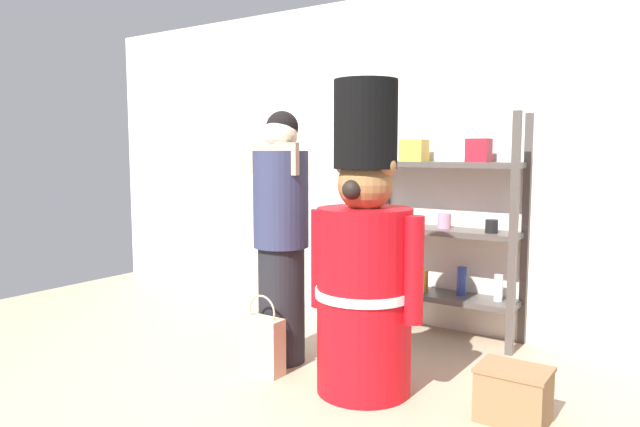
# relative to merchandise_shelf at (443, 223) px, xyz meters

# --- Properties ---
(ground_plane) EXTENTS (6.40, 6.40, 0.00)m
(ground_plane) POSITION_rel_merchandise_shelf_xyz_m (-0.58, -1.98, -0.84)
(ground_plane) COLOR tan
(back_wall) EXTENTS (6.40, 0.12, 2.60)m
(back_wall) POSITION_rel_merchandise_shelf_xyz_m (-0.58, 0.22, 0.46)
(back_wall) COLOR silver
(back_wall) RESTS_ON ground_plane
(merchandise_shelf) EXTENTS (1.15, 0.35, 1.63)m
(merchandise_shelf) POSITION_rel_merchandise_shelf_xyz_m (0.00, 0.00, 0.00)
(merchandise_shelf) COLOR #4C4742
(merchandise_shelf) RESTS_ON ground_plane
(teddy_bear_guard) EXTENTS (0.71, 0.56, 1.76)m
(teddy_bear_guard) POSITION_rel_merchandise_shelf_xyz_m (0.04, -1.23, -0.11)
(teddy_bear_guard) COLOR red
(teddy_bear_guard) RESTS_ON ground_plane
(person_shopper) EXTENTS (0.37, 0.36, 1.63)m
(person_shopper) POSITION_rel_merchandise_shelf_xyz_m (-0.64, -1.11, -0.00)
(person_shopper) COLOR black
(person_shopper) RESTS_ON ground_plane
(shopping_bag) EXTENTS (0.28, 0.12, 0.50)m
(shopping_bag) POSITION_rel_merchandise_shelf_xyz_m (-0.61, -1.35, -0.66)
(shopping_bag) COLOR #C1AD89
(shopping_bag) RESTS_ON ground_plane
(display_crate) EXTENTS (0.35, 0.27, 0.28)m
(display_crate) POSITION_rel_merchandise_shelf_xyz_m (0.86, -1.12, -0.70)
(display_crate) COLOR olive
(display_crate) RESTS_ON ground_plane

